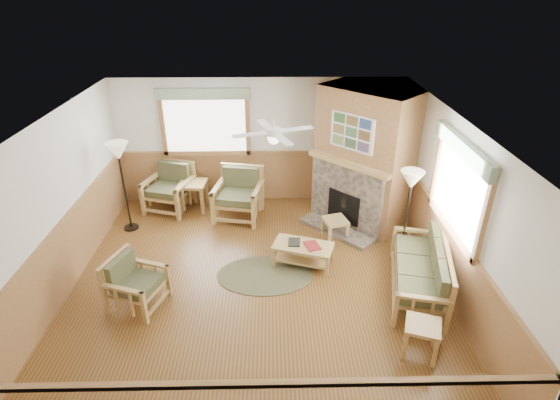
{
  "coord_description": "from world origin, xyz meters",
  "views": [
    {
      "loc": [
        0.27,
        -5.78,
        4.52
      ],
      "look_at": [
        0.4,
        0.7,
        1.15
      ],
      "focal_mm": 28.0,
      "sensor_mm": 36.0,
      "label": 1
    }
  ],
  "objects_px": {
    "armchair_left": "(136,283)",
    "floor_lamp_left": "(124,187)",
    "end_table_chairs": "(194,196)",
    "end_table_sofa": "(421,339)",
    "armchair_back_right": "(238,195)",
    "armchair_back_left": "(169,188)",
    "coffee_table": "(303,255)",
    "footstool": "(335,228)",
    "floor_lamp_right": "(406,216)",
    "sofa": "(419,268)"
  },
  "relations": [
    {
      "from": "armchair_back_left",
      "to": "end_table_chairs",
      "type": "relative_size",
      "value": 1.58
    },
    {
      "from": "armchair_back_right",
      "to": "end_table_chairs",
      "type": "bearing_deg",
      "value": 169.51
    },
    {
      "from": "footstool",
      "to": "armchair_left",
      "type": "bearing_deg",
      "value": -149.61
    },
    {
      "from": "armchair_back_right",
      "to": "armchair_left",
      "type": "height_order",
      "value": "armchair_back_right"
    },
    {
      "from": "armchair_back_right",
      "to": "floor_lamp_left",
      "type": "distance_m",
      "value": 2.2
    },
    {
      "from": "armchair_left",
      "to": "footstool",
      "type": "xyz_separation_m",
      "value": [
        3.24,
        1.9,
        -0.22
      ]
    },
    {
      "from": "armchair_left",
      "to": "end_table_chairs",
      "type": "height_order",
      "value": "armchair_left"
    },
    {
      "from": "armchair_back_right",
      "to": "end_table_chairs",
      "type": "height_order",
      "value": "armchair_back_right"
    },
    {
      "from": "armchair_back_right",
      "to": "armchair_back_left",
      "type": "bearing_deg",
      "value": 176.5
    },
    {
      "from": "armchair_left",
      "to": "floor_lamp_right",
      "type": "relative_size",
      "value": 0.48
    },
    {
      "from": "footstool",
      "to": "floor_lamp_left",
      "type": "height_order",
      "value": "floor_lamp_left"
    },
    {
      "from": "armchair_back_left",
      "to": "coffee_table",
      "type": "relative_size",
      "value": 0.98
    },
    {
      "from": "armchair_left",
      "to": "footstool",
      "type": "distance_m",
      "value": 3.77
    },
    {
      "from": "sofa",
      "to": "floor_lamp_right",
      "type": "distance_m",
      "value": 1.0
    },
    {
      "from": "sofa",
      "to": "armchair_left",
      "type": "distance_m",
      "value": 4.33
    },
    {
      "from": "end_table_sofa",
      "to": "armchair_back_left",
      "type": "bearing_deg",
      "value": 135.06
    },
    {
      "from": "armchair_left",
      "to": "coffee_table",
      "type": "distance_m",
      "value": 2.76
    },
    {
      "from": "armchair_left",
      "to": "end_table_sofa",
      "type": "bearing_deg",
      "value": -85.67
    },
    {
      "from": "sofa",
      "to": "armchair_back_left",
      "type": "relative_size",
      "value": 1.91
    },
    {
      "from": "armchair_back_right",
      "to": "end_table_chairs",
      "type": "relative_size",
      "value": 1.63
    },
    {
      "from": "end_table_sofa",
      "to": "footstool",
      "type": "xyz_separation_m",
      "value": [
        -0.74,
        2.95,
        -0.06
      ]
    },
    {
      "from": "armchair_back_left",
      "to": "floor_lamp_right",
      "type": "xyz_separation_m",
      "value": [
        4.47,
        -1.92,
        0.36
      ]
    },
    {
      "from": "armchair_back_right",
      "to": "floor_lamp_left",
      "type": "bearing_deg",
      "value": -158.09
    },
    {
      "from": "sofa",
      "to": "armchair_back_right",
      "type": "height_order",
      "value": "armchair_back_right"
    },
    {
      "from": "floor_lamp_left",
      "to": "floor_lamp_right",
      "type": "distance_m",
      "value": 5.22
    },
    {
      "from": "footstool",
      "to": "coffee_table",
      "type": "bearing_deg",
      "value": -126.36
    },
    {
      "from": "coffee_table",
      "to": "floor_lamp_left",
      "type": "relative_size",
      "value": 0.56
    },
    {
      "from": "coffee_table",
      "to": "footstool",
      "type": "height_order",
      "value": "coffee_table"
    },
    {
      "from": "armchair_left",
      "to": "end_table_chairs",
      "type": "distance_m",
      "value": 3.1
    },
    {
      "from": "armchair_left",
      "to": "floor_lamp_right",
      "type": "xyz_separation_m",
      "value": [
        4.33,
        1.15,
        0.44
      ]
    },
    {
      "from": "armchair_left",
      "to": "armchair_back_right",
      "type": "bearing_deg",
      "value": -7.54
    },
    {
      "from": "sofa",
      "to": "end_table_chairs",
      "type": "height_order",
      "value": "sofa"
    },
    {
      "from": "floor_lamp_left",
      "to": "floor_lamp_right",
      "type": "xyz_separation_m",
      "value": [
        5.1,
        -1.13,
        -0.06
      ]
    },
    {
      "from": "coffee_table",
      "to": "end_table_sofa",
      "type": "height_order",
      "value": "end_table_sofa"
    },
    {
      "from": "sofa",
      "to": "armchair_left",
      "type": "height_order",
      "value": "sofa"
    },
    {
      "from": "armchair_left",
      "to": "end_table_sofa",
      "type": "height_order",
      "value": "armchair_left"
    },
    {
      "from": "coffee_table",
      "to": "floor_lamp_left",
      "type": "xyz_separation_m",
      "value": [
        -3.34,
        1.29,
        0.7
      ]
    },
    {
      "from": "armchair_back_right",
      "to": "floor_lamp_right",
      "type": "bearing_deg",
      "value": -16.46
    },
    {
      "from": "armchair_back_right",
      "to": "footstool",
      "type": "height_order",
      "value": "armchair_back_right"
    },
    {
      "from": "sofa",
      "to": "end_table_sofa",
      "type": "bearing_deg",
      "value": -1.22
    },
    {
      "from": "floor_lamp_left",
      "to": "armchair_left",
      "type": "bearing_deg",
      "value": -71.25
    },
    {
      "from": "footstool",
      "to": "sofa",
      "type": "bearing_deg",
      "value": -56.93
    },
    {
      "from": "armchair_left",
      "to": "floor_lamp_left",
      "type": "bearing_deg",
      "value": 37.81
    },
    {
      "from": "end_table_chairs",
      "to": "end_table_sofa",
      "type": "xyz_separation_m",
      "value": [
        3.62,
        -4.12,
        -0.06
      ]
    },
    {
      "from": "coffee_table",
      "to": "footstool",
      "type": "distance_m",
      "value": 1.14
    },
    {
      "from": "coffee_table",
      "to": "floor_lamp_right",
      "type": "distance_m",
      "value": 1.88
    },
    {
      "from": "coffee_table",
      "to": "armchair_back_left",
      "type": "bearing_deg",
      "value": 160.52
    },
    {
      "from": "end_table_chairs",
      "to": "floor_lamp_right",
      "type": "height_order",
      "value": "floor_lamp_right"
    },
    {
      "from": "armchair_left",
      "to": "armchair_back_left",
      "type": "bearing_deg",
      "value": 21.7
    },
    {
      "from": "end_table_sofa",
      "to": "footstool",
      "type": "height_order",
      "value": "end_table_sofa"
    }
  ]
}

